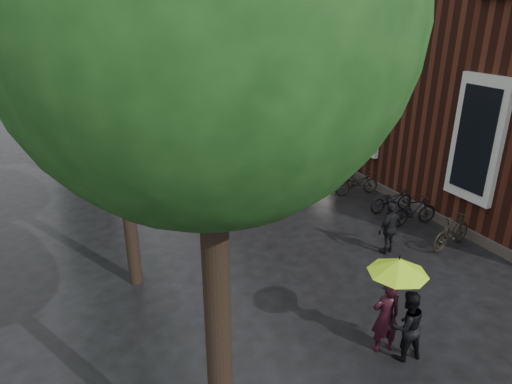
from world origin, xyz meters
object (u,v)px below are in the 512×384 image
person_black (407,325)px  pedestrian_walking (390,228)px  ad_lightbox (328,143)px  parked_bicycles (309,156)px  lamp_post (307,137)px  person_burgundy (386,317)px

person_black → pedestrian_walking: bearing=-116.7°
ad_lightbox → parked_bicycles: bearing=148.3°
parked_bicycles → lamp_post: lamp_post is taller
person_black → ad_lightbox: bearing=-106.7°
person_burgundy → person_black: bearing=139.5°
person_burgundy → pedestrian_walking: person_burgundy is taller
pedestrian_walking → lamp_post: (-0.44, 3.92, 1.70)m
person_black → lamp_post: 7.82m
ad_lightbox → person_black: bearing=-127.7°
ad_lightbox → lamp_post: 4.74m
pedestrian_walking → ad_lightbox: ad_lightbox is taller
parked_bicycles → ad_lightbox: 0.97m
person_black → lamp_post: size_ratio=0.37×
parked_bicycles → ad_lightbox: (0.75, -0.26, 0.55)m
person_burgundy → pedestrian_walking: 4.12m
person_black → ad_lightbox: ad_lightbox is taller
ad_lightbox → lamp_post: lamp_post is taller
parked_bicycles → ad_lightbox: size_ratio=8.08×
person_burgundy → parked_bicycles: size_ratio=0.10×
person_black → parked_bicycles: 11.76m
pedestrian_walking → lamp_post: size_ratio=0.38×
person_burgundy → parked_bicycles: person_burgundy is taller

